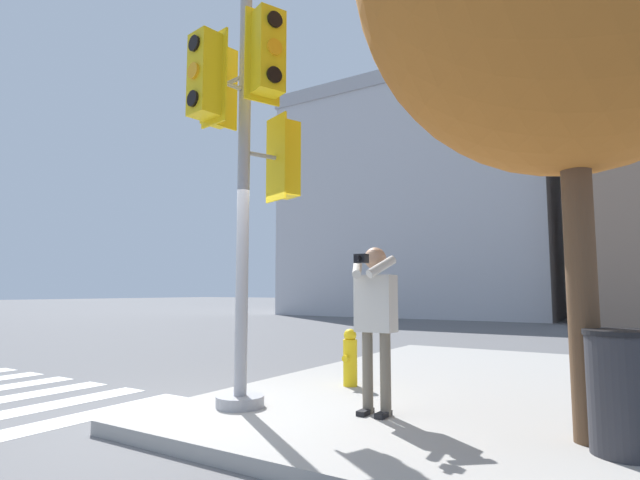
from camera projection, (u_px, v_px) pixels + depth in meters
name	position (u px, v px, depth m)	size (l,w,h in m)	color
ground_plane	(167.00, 431.00, 4.92)	(160.00, 160.00, 0.00)	#5B5B5E
sidewalk_corner	(595.00, 400.00, 6.01)	(8.00, 8.00, 0.14)	#9E9B96
traffic_signal_pole	(244.00, 134.00, 5.62)	(1.39, 1.40, 4.75)	#939399
person_photographer	(375.00, 312.00, 5.11)	(0.50, 0.53, 1.69)	black
fire_hydrant	(350.00, 358.00, 6.55)	(0.19, 0.25, 0.74)	yellow
trash_bin	(621.00, 392.00, 3.81)	(0.50, 0.50, 0.94)	#2D2D33
building_left	(427.00, 205.00, 30.41)	(15.05, 11.07, 13.21)	#BCBCC1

